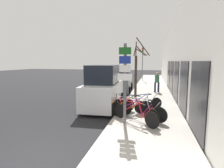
# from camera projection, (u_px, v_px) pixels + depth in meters

# --- Properties ---
(ground_plane) EXTENTS (80.00, 80.00, 0.00)m
(ground_plane) POSITION_uv_depth(u_px,v_px,m) (120.00, 93.00, 15.24)
(ground_plane) COLOR black
(sidewalk_curb) EXTENTS (3.20, 32.00, 0.15)m
(sidewalk_curb) POSITION_uv_depth(u_px,v_px,m) (151.00, 88.00, 17.34)
(sidewalk_curb) COLOR #ADA89E
(sidewalk_curb) RESTS_ON ground
(building_facade) EXTENTS (0.23, 32.00, 6.50)m
(building_facade) POSITION_uv_depth(u_px,v_px,m) (171.00, 56.00, 16.42)
(building_facade) COLOR silver
(building_facade) RESTS_ON ground
(signpost) EXTENTS (0.58, 0.14, 3.26)m
(signpost) POSITION_uv_depth(u_px,v_px,m) (125.00, 81.00, 7.04)
(signpost) COLOR #595B60
(signpost) RESTS_ON sidewalk_curb
(bicycle_0) EXTENTS (1.97, 1.38, 0.90)m
(bicycle_0) POSITION_uv_depth(u_px,v_px,m) (135.00, 114.00, 7.28)
(bicycle_0) COLOR black
(bicycle_0) RESTS_ON sidewalk_curb
(bicycle_1) EXTENTS (2.24, 1.21, 0.94)m
(bicycle_1) POSITION_uv_depth(u_px,v_px,m) (133.00, 111.00, 7.61)
(bicycle_1) COLOR black
(bicycle_1) RESTS_ON sidewalk_curb
(bicycle_2) EXTENTS (2.18, 1.18, 0.95)m
(bicycle_2) POSITION_uv_depth(u_px,v_px,m) (141.00, 110.00, 7.85)
(bicycle_2) COLOR black
(bicycle_2) RESTS_ON sidewalk_curb
(bicycle_3) EXTENTS (1.90, 0.95, 0.85)m
(bicycle_3) POSITION_uv_depth(u_px,v_px,m) (126.00, 107.00, 8.41)
(bicycle_3) COLOR black
(bicycle_3) RESTS_ON sidewalk_curb
(bicycle_4) EXTENTS (2.24, 0.64, 0.91)m
(bicycle_4) POSITION_uv_depth(u_px,v_px,m) (131.00, 104.00, 8.85)
(bicycle_4) COLOR black
(bicycle_4) RESTS_ON sidewalk_curb
(bicycle_5) EXTENTS (1.97, 1.08, 0.89)m
(bicycle_5) POSITION_uv_depth(u_px,v_px,m) (143.00, 103.00, 9.11)
(bicycle_5) COLOR black
(bicycle_5) RESTS_ON sidewalk_curb
(parked_car_0) EXTENTS (2.10, 4.52, 2.50)m
(parked_car_0) POSITION_uv_depth(u_px,v_px,m) (104.00, 89.00, 10.28)
(parked_car_0) COLOR silver
(parked_car_0) RESTS_ON ground
(parked_car_1) EXTENTS (2.25, 4.41, 2.28)m
(parked_car_1) POSITION_uv_depth(u_px,v_px,m) (120.00, 80.00, 15.67)
(parked_car_1) COLOR #51565B
(parked_car_1) RESTS_ON ground
(pedestrian_near) EXTENTS (0.43, 0.37, 1.67)m
(pedestrian_near) POSITION_uv_depth(u_px,v_px,m) (157.00, 81.00, 14.52)
(pedestrian_near) COLOR #1E2338
(pedestrian_near) RESTS_ON sidewalk_curb
(street_tree) EXTENTS (1.19, 1.50, 4.21)m
(street_tree) POSITION_uv_depth(u_px,v_px,m) (137.00, 70.00, 12.21)
(street_tree) COLOR #3D2D23
(street_tree) RESTS_ON sidewalk_curb
(traffic_light) EXTENTS (0.20, 0.30, 4.50)m
(traffic_light) POSITION_uv_depth(u_px,v_px,m) (143.00, 59.00, 23.56)
(traffic_light) COLOR #595B60
(traffic_light) RESTS_ON sidewalk_curb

